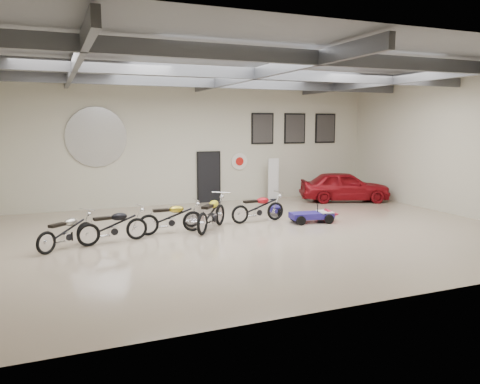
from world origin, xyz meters
name	(u,v)px	position (x,y,z in m)	size (l,w,h in m)	color
floor	(255,233)	(0.00, 0.00, 0.00)	(16.00, 12.00, 0.01)	tan
ceiling	(256,65)	(0.00, 0.00, 5.00)	(16.00, 12.00, 0.01)	slate
back_wall	(197,143)	(0.00, 6.00, 2.50)	(16.00, 0.02, 5.00)	beige
right_wall	(457,146)	(8.00, 0.00, 2.50)	(0.02, 12.00, 5.00)	beige
ceiling_beams	(256,74)	(0.00, 0.00, 4.75)	(15.80, 11.80, 0.32)	#505257
door	(209,178)	(0.50, 5.95, 1.05)	(0.92, 0.08, 2.10)	black
logo_plaque	(96,137)	(-4.00, 5.95, 2.80)	(2.30, 0.06, 1.16)	silver
poster_left	(263,129)	(3.00, 5.96, 3.10)	(1.05, 0.08, 1.35)	black
poster_mid	(295,128)	(4.60, 5.96, 3.10)	(1.05, 0.08, 1.35)	black
poster_right	(325,128)	(6.20, 5.96, 3.10)	(1.05, 0.08, 1.35)	black
oil_sign	(239,161)	(1.90, 5.95, 1.70)	(0.72, 0.10, 0.72)	white
banner_stand	(273,179)	(3.32, 5.50, 0.92)	(0.50, 0.20, 1.84)	white
motorcycle_silver	(66,231)	(-5.39, 0.22, 0.48)	(1.86, 0.58, 0.97)	silver
motorcycle_black	(113,225)	(-4.16, 0.37, 0.51)	(1.95, 0.61, 1.02)	silver
motorcycle_gold	(171,217)	(-2.39, 0.90, 0.51)	(1.96, 0.61, 1.02)	silver
motorcycle_yellow	(212,213)	(-1.09, 0.89, 0.55)	(2.12, 0.66, 1.10)	silver
motorcycle_red	(258,207)	(0.75, 1.43, 0.50)	(1.94, 0.60, 1.01)	silver
go_kart	(316,213)	(2.54, 0.65, 0.32)	(1.76, 0.79, 0.64)	navy
vintage_car	(345,186)	(6.00, 4.00, 0.65)	(3.79, 1.53, 1.29)	maroon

